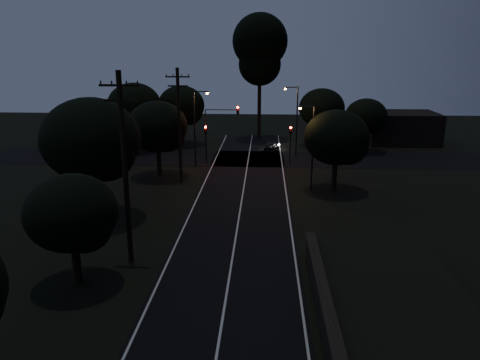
{
  "coord_description": "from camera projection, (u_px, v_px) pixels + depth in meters",
  "views": [
    {
      "loc": [
        1.84,
        -10.07,
        12.07
      ],
      "look_at": [
        0.0,
        24.0,
        2.5
      ],
      "focal_mm": 35.0,
      "sensor_mm": 36.0,
      "label": 1
    }
  ],
  "objects": [
    {
      "name": "signal_mast",
      "position": [
        221.0,
        123.0,
        50.46
      ],
      "size": [
        3.7,
        0.35,
        6.25
      ],
      "color": "black",
      "rests_on": "ground"
    },
    {
      "name": "tree_right_a",
      "position": [
        339.0,
        139.0,
        40.09
      ],
      "size": [
        5.61,
        5.61,
        7.13
      ],
      "color": "black",
      "rests_on": "ground"
    },
    {
      "name": "tree_far_nw",
      "position": [
        183.0,
        107.0,
        60.11
      ],
      "size": [
        6.02,
        6.02,
        7.63
      ],
      "color": "black",
      "rests_on": "ground"
    },
    {
      "name": "road_surface",
      "position": [
        244.0,
        185.0,
        42.95
      ],
      "size": [
        60.0,
        70.0,
        0.03
      ],
      "color": "black",
      "rests_on": "ground"
    },
    {
      "name": "tree_far_e",
      "position": [
        368.0,
        117.0,
        56.27
      ],
      "size": [
        5.04,
        5.04,
        6.4
      ],
      "color": "black",
      "rests_on": "ground"
    },
    {
      "name": "car",
      "position": [
        271.0,
        147.0,
        56.97
      ],
      "size": [
        2.11,
        3.61,
        1.15
      ],
      "primitive_type": "imported",
      "rotation": [
        0.0,
        0.0,
        2.91
      ],
      "color": "black",
      "rests_on": "ground"
    },
    {
      "name": "streetlight_c",
      "position": [
        311.0,
        142.0,
        40.4
      ],
      "size": [
        1.46,
        0.26,
        7.5
      ],
      "color": "black",
      "rests_on": "ground"
    },
    {
      "name": "building_left",
      "position": [
        104.0,
        124.0,
        63.47
      ],
      "size": [
        10.0,
        8.0,
        4.4
      ],
      "primitive_type": "cube",
      "color": "black",
      "rests_on": "ground"
    },
    {
      "name": "signal_right",
      "position": [
        290.0,
        138.0,
        50.48
      ],
      "size": [
        0.28,
        0.35,
        4.1
      ],
      "color": "black",
      "rests_on": "ground"
    },
    {
      "name": "tree_far_w",
      "position": [
        136.0,
        107.0,
        56.41
      ],
      "size": [
        6.46,
        6.46,
        8.23
      ],
      "color": "black",
      "rests_on": "ground"
    },
    {
      "name": "signal_left",
      "position": [
        206.0,
        137.0,
        50.95
      ],
      "size": [
        0.28,
        0.35,
        4.1
      ],
      "color": "black",
      "rests_on": "ground"
    },
    {
      "name": "streetlight_b",
      "position": [
        295.0,
        116.0,
        53.81
      ],
      "size": [
        1.66,
        0.26,
        8.0
      ],
      "color": "black",
      "rests_on": "ground"
    },
    {
      "name": "utility_pole_far",
      "position": [
        179.0,
        124.0,
        42.63
      ],
      "size": [
        2.2,
        0.3,
        10.5
      ],
      "color": "black",
      "rests_on": "ground"
    },
    {
      "name": "utility_pole_mid",
      "position": [
        125.0,
        166.0,
        26.22
      ],
      "size": [
        2.2,
        0.3,
        11.0
      ],
      "color": "black",
      "rests_on": "ground"
    },
    {
      "name": "tree_left_b",
      "position": [
        74.0,
        215.0,
        23.83
      ],
      "size": [
        4.73,
        4.73,
        6.01
      ],
      "color": "black",
      "rests_on": "ground"
    },
    {
      "name": "tree_left_c",
      "position": [
        94.0,
        142.0,
        33.03
      ],
      "size": [
        7.02,
        7.02,
        8.87
      ],
      "color": "black",
      "rests_on": "ground"
    },
    {
      "name": "tree_far_ne",
      "position": [
        323.0,
        109.0,
        59.24
      ],
      "size": [
        5.8,
        5.8,
        7.34
      ],
      "color": "black",
      "rests_on": "ground"
    },
    {
      "name": "tall_pine",
      "position": [
        260.0,
        49.0,
        62.59
      ],
      "size": [
        7.39,
        7.39,
        16.8
      ],
      "color": "black",
      "rests_on": "ground"
    },
    {
      "name": "building_right",
      "position": [
        401.0,
        127.0,
        62.41
      ],
      "size": [
        9.0,
        7.0,
        4.0
      ],
      "primitive_type": "cube",
      "color": "black",
      "rests_on": "ground"
    },
    {
      "name": "tree_left_d",
      "position": [
        159.0,
        128.0,
        44.76
      ],
      "size": [
        5.8,
        5.8,
        7.36
      ],
      "color": "black",
      "rests_on": "ground"
    },
    {
      "name": "streetlight_a",
      "position": [
        196.0,
        123.0,
        48.59
      ],
      "size": [
        1.66,
        0.26,
        8.0
      ],
      "color": "black",
      "rests_on": "ground"
    }
  ]
}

